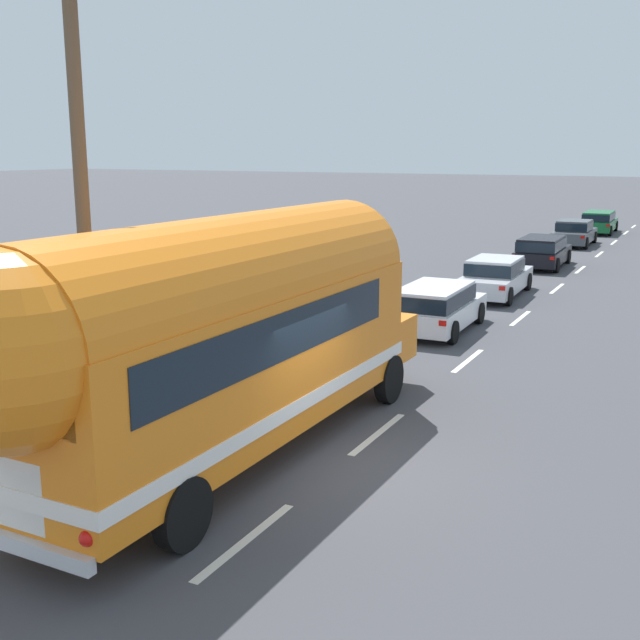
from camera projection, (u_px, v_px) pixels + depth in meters
ground_plane at (339, 465)px, 13.10m from camera, size 300.00×300.00×0.00m
lane_markings at (446, 310)px, 25.72m from camera, size 3.62×80.00×0.01m
utility_pole at (82, 194)px, 13.18m from camera, size 1.80×0.24×8.50m
painted_bus at (216, 331)px, 12.61m from camera, size 2.69×11.49×4.12m
car_lead at (436, 305)px, 22.51m from camera, size 2.00×4.31×1.37m
car_second at (495, 275)px, 28.05m from camera, size 2.01×4.80×1.37m
car_third at (542, 250)px, 34.81m from camera, size 2.00×4.57×1.37m
car_fourth at (574, 232)px, 42.84m from camera, size 1.94×4.62×1.37m
car_fifth at (599, 221)px, 48.94m from camera, size 1.96×4.82×1.37m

